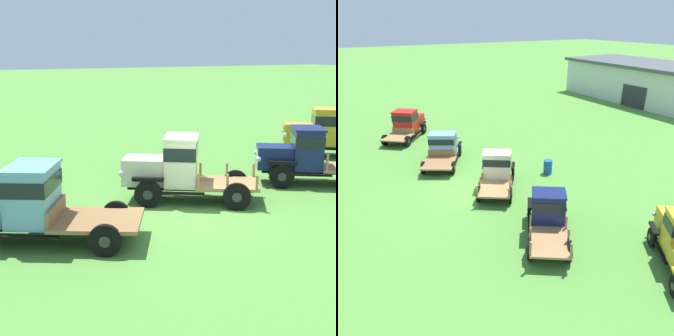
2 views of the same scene
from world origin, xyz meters
The scene contains 6 objects.
ground_plane centered at (0.00, 0.00, 0.00)m, with size 240.00×240.00×0.00m, color #518E38.
vintage_truck_second_in_line centered at (-4.94, 0.68, 1.09)m, with size 5.25×4.13×2.07m.
vintage_truck_midrow_center centered at (0.38, 2.04, 1.15)m, with size 4.63×3.86×2.20m.
vintage_truck_far_side centered at (5.68, 1.74, 1.12)m, with size 4.59×3.81×2.14m.
vintage_truck_back_of_row centered at (10.40, 4.97, 1.12)m, with size 4.60×3.99×2.27m.
oil_drum_beside_row centered at (0.58, 5.63, 0.46)m, with size 0.57×0.57×0.92m.
Camera 1 is at (-7.76, -12.40, 4.95)m, focal length 55.00 mm.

